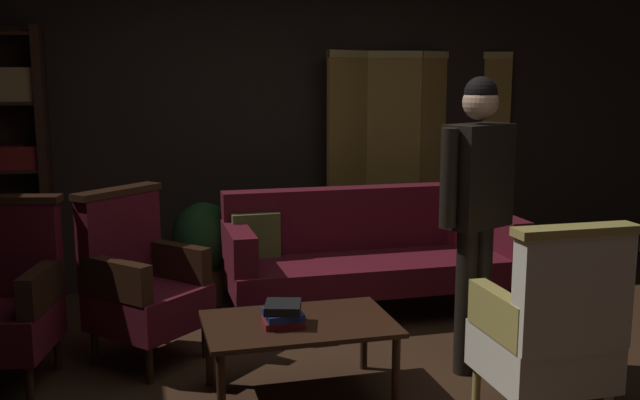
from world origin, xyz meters
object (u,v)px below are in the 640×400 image
at_px(coffee_table, 299,330).
at_px(armchair_wing_left, 2,298).
at_px(potted_plant, 204,246).
at_px(velvet_couch, 371,249).
at_px(book_navy_cloth, 283,315).
at_px(armchair_gilt_accent, 551,331).
at_px(book_black_cloth, 283,307).
at_px(standing_figure, 477,198).
at_px(folding_screen, 416,160).
at_px(armchair_wing_right, 140,281).
at_px(book_red_leather, 283,322).

distance_m(coffee_table, armchair_wing_left, 1.66).
bearing_deg(potted_plant, coffee_table, -79.55).
relative_size(velvet_couch, book_navy_cloth, 10.69).
bearing_deg(potted_plant, armchair_gilt_accent, -59.16).
distance_m(coffee_table, book_black_cloth, 0.17).
relative_size(armchair_wing_left, book_black_cloth, 5.23).
relative_size(coffee_table, standing_figure, 0.59).
height_order(folding_screen, armchair_wing_left, folding_screen).
height_order(coffee_table, armchair_wing_left, armchair_wing_left).
relative_size(folding_screen, book_navy_cloth, 9.58).
height_order(standing_figure, book_navy_cloth, standing_figure).
height_order(folding_screen, book_black_cloth, folding_screen).
bearing_deg(coffee_table, book_navy_cloth, -161.23).
bearing_deg(potted_plant, folding_screen, 13.29).
xyz_separation_m(folding_screen, standing_figure, (-0.49, -2.12, 0.04)).
relative_size(coffee_table, potted_plant, 1.30).
bearing_deg(standing_figure, armchair_gilt_accent, -85.96).
height_order(velvet_couch, book_black_cloth, velvet_couch).
bearing_deg(armchair_wing_left, armchair_wing_right, 11.94).
height_order(armchair_gilt_accent, armchair_wing_left, same).
bearing_deg(book_black_cloth, book_navy_cloth, 0.00).
distance_m(folding_screen, book_navy_cloth, 2.82).
height_order(folding_screen, book_navy_cloth, folding_screen).
bearing_deg(armchair_gilt_accent, armchair_wing_right, 144.34).
distance_m(folding_screen, coffee_table, 2.77).
xyz_separation_m(folding_screen, book_red_leather, (-1.63, -2.25, -0.55)).
bearing_deg(armchair_wing_right, coffee_table, -42.72).
height_order(coffee_table, standing_figure, standing_figure).
distance_m(folding_screen, armchair_gilt_accent, 2.92).
bearing_deg(armchair_wing_right, folding_screen, 32.10).
relative_size(coffee_table, book_red_leather, 4.89).
bearing_deg(book_black_cloth, armchair_wing_right, 132.59).
bearing_deg(book_red_leather, book_navy_cloth, 90.00).
relative_size(coffee_table, book_black_cloth, 5.03).
xyz_separation_m(coffee_table, armchair_wing_right, (-0.80, 0.74, 0.12)).
distance_m(armchair_gilt_accent, book_black_cloth, 1.34).
bearing_deg(standing_figure, book_black_cloth, -173.53).
bearing_deg(armchair_wing_left, armchair_gilt_accent, -24.53).
xyz_separation_m(coffee_table, standing_figure, (1.06, 0.10, 0.65)).
bearing_deg(standing_figure, armchair_wing_left, 169.44).
bearing_deg(folding_screen, book_red_leather, -126.03).
bearing_deg(armchair_gilt_accent, book_navy_cloth, 153.54).
xyz_separation_m(velvet_couch, armchair_wing_left, (-2.39, -0.73, 0.04)).
xyz_separation_m(armchair_gilt_accent, book_navy_cloth, (-1.20, 0.60, -0.01)).
relative_size(armchair_gilt_accent, book_navy_cloth, 5.25).
distance_m(coffee_table, book_navy_cloth, 0.14).
bearing_deg(potted_plant, book_black_cloth, -82.61).
xyz_separation_m(coffee_table, armchair_gilt_accent, (1.11, -0.63, 0.12)).
xyz_separation_m(book_red_leather, book_black_cloth, (0.00, 0.00, 0.08)).
relative_size(armchair_wing_left, book_navy_cloth, 5.25).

